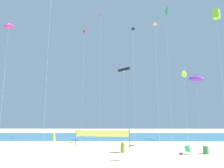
% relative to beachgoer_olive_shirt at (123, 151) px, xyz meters
% --- Properties ---
extents(ground_plane, '(120.00, 120.00, 0.00)m').
position_rel_beachgoer_olive_shirt_xyz_m(ground_plane, '(0.44, -2.21, -0.90)').
color(ground_plane, beige).
extents(ocean_band, '(120.00, 20.00, 0.01)m').
position_rel_beachgoer_olive_shirt_xyz_m(ocean_band, '(0.44, 26.14, -0.89)').
color(ocean_band, teal).
rests_on(ocean_band, ground).
extents(beachgoer_olive_shirt, '(0.38, 0.38, 1.68)m').
position_rel_beachgoer_olive_shirt_xyz_m(beachgoer_olive_shirt, '(0.00, 0.00, 0.00)').
color(beachgoer_olive_shirt, white).
rests_on(beachgoer_olive_shirt, ground).
extents(beachgoer_mustard_shirt, '(0.40, 0.40, 1.74)m').
position_rel_beachgoer_olive_shirt_xyz_m(beachgoer_mustard_shirt, '(-9.44, 10.01, 0.03)').
color(beachgoer_mustard_shirt, white).
rests_on(beachgoer_mustard_shirt, ground).
extents(folding_beach_chair, '(0.52, 0.65, 0.89)m').
position_rel_beachgoer_olive_shirt_xyz_m(folding_beach_chair, '(7.31, 3.66, -0.43)').
color(folding_beach_chair, '#1E8C4C').
rests_on(folding_beach_chair, ground).
extents(trash_barrel, '(0.59, 0.59, 0.83)m').
position_rel_beachgoer_olive_shirt_xyz_m(trash_barrel, '(9.34, 3.77, -0.48)').
color(trash_barrel, '#3F7F4C').
rests_on(trash_barrel, ground).
extents(volleyball_net, '(7.88, 0.92, 2.40)m').
position_rel_beachgoer_olive_shirt_xyz_m(volleyball_net, '(-2.52, 10.22, 0.74)').
color(volleyball_net, '#4C4C51').
rests_on(volleyball_net, ground).
extents(beach_handbag, '(0.34, 0.17, 0.27)m').
position_rel_beachgoer_olive_shirt_xyz_m(beach_handbag, '(6.34, 3.02, -0.76)').
color(beach_handbag, '#7A3872').
rests_on(beach_handbag, ground).
extents(kite_black_tube, '(1.91, 1.99, 11.75)m').
position_rel_beachgoer_olive_shirt_xyz_m(kite_black_tube, '(0.74, 11.53, 10.60)').
color(kite_black_tube, silver).
rests_on(kite_black_tube, ground).
extents(kite_lime_inflatable, '(1.63, 2.08, 10.47)m').
position_rel_beachgoer_olive_shirt_xyz_m(kite_lime_inflatable, '(8.95, 8.03, 9.02)').
color(kite_lime_inflatable, silver).
rests_on(kite_lime_inflatable, ground).
extents(kite_violet_inflatable, '(2.83, 2.45, 11.59)m').
position_rel_beachgoer_olive_shirt_xyz_m(kite_violet_inflatable, '(13.84, 15.90, 9.95)').
color(kite_violet_inflatable, silver).
rests_on(kite_violet_inflatable, ground).
extents(kite_magenta_inflatable, '(1.35, 0.47, 14.97)m').
position_rel_beachgoer_olive_shirt_xyz_m(kite_magenta_inflatable, '(-13.22, 2.58, 13.66)').
color(kite_magenta_inflatable, silver).
rests_on(kite_magenta_inflatable, ground).
extents(kite_black_diamond, '(0.47, 0.47, 15.64)m').
position_rel_beachgoer_olive_shirt_xyz_m(kite_black_diamond, '(1.71, 5.35, 13.74)').
color(kite_black_diamond, silver).
rests_on(kite_black_diamond, ground).
extents(kite_green_delta, '(0.75, 1.67, 22.36)m').
position_rel_beachgoer_olive_shirt_xyz_m(kite_green_delta, '(7.89, 11.82, 20.63)').
color(kite_green_delta, silver).
rests_on(kite_green_delta, ground).
extents(kite_red_diamond, '(0.54, 0.53, 21.43)m').
position_rel_beachgoer_olive_shirt_xyz_m(kite_red_diamond, '(-3.08, 12.25, 18.85)').
color(kite_red_diamond, silver).
rests_on(kite_red_diamond, ground).
extents(kite_lime_box, '(0.89, 0.89, 15.65)m').
position_rel_beachgoer_olive_shirt_xyz_m(kite_lime_box, '(10.43, 1.08, 14.21)').
color(kite_lime_box, silver).
rests_on(kite_lime_box, ground).
extents(kite_pink_diamond, '(0.63, 0.63, 16.08)m').
position_rel_beachgoer_olive_shirt_xyz_m(kite_pink_diamond, '(4.53, 4.86, 14.32)').
color(kite_pink_diamond, silver).
rests_on(kite_pink_diamond, ground).
extents(kite_red_delta, '(0.45, 1.11, 21.15)m').
position_rel_beachgoer_olive_shirt_xyz_m(kite_red_delta, '(-6.66, 17.31, 19.65)').
color(kite_red_delta, silver).
rests_on(kite_red_delta, ground).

